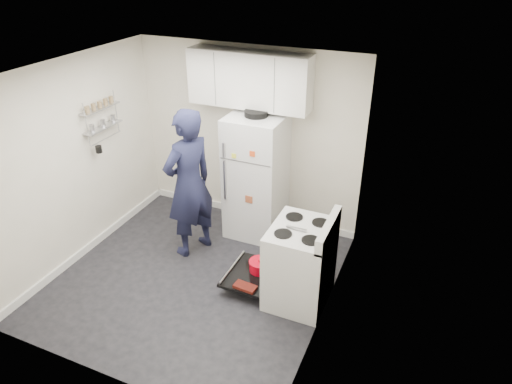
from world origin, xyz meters
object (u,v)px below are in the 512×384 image
at_px(open_oven_door, 254,271).
at_px(person, 189,184).
at_px(electric_range, 299,265).
at_px(refrigerator, 256,176).

xyz_separation_m(open_oven_door, person, (-1.02, 0.33, 0.80)).
xyz_separation_m(electric_range, open_oven_door, (-0.56, 0.03, -0.29)).
bearing_deg(electric_range, open_oven_door, 176.99).
bearing_deg(electric_range, refrigerator, 132.04).
xyz_separation_m(refrigerator, person, (-0.59, -0.74, 0.12)).
distance_m(open_oven_door, person, 1.33).
bearing_deg(electric_range, person, 167.31).
distance_m(open_oven_door, refrigerator, 1.34).
bearing_deg(refrigerator, person, -128.29).
bearing_deg(refrigerator, electric_range, -47.96).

